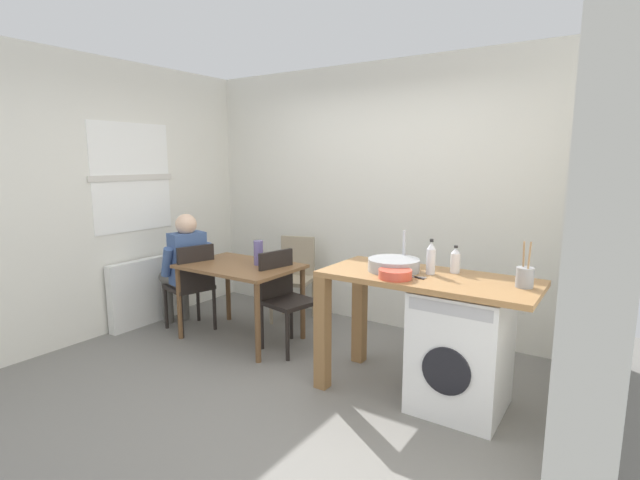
{
  "coord_description": "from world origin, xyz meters",
  "views": [
    {
      "loc": [
        2.18,
        -2.65,
        1.73
      ],
      "look_at": [
        0.12,
        0.45,
        1.09
      ],
      "focal_mm": 26.27,
      "sensor_mm": 36.0,
      "label": 1
    }
  ],
  "objects": [
    {
      "name": "ground_plane",
      "position": [
        0.0,
        0.0,
        0.0
      ],
      "size": [
        5.46,
        5.46,
        0.0
      ],
      "primitive_type": "plane",
      "color": "slate"
    },
    {
      "name": "wall_back",
      "position": [
        0.0,
        1.75,
        1.35
      ],
      "size": [
        4.6,
        0.1,
        2.7
      ],
      "primitive_type": "cube",
      "color": "silver",
      "rests_on": "ground_plane"
    },
    {
      "name": "wall_window_side",
      "position": [
        -2.15,
        0.0,
        1.35
      ],
      "size": [
        0.12,
        3.8,
        2.7
      ],
      "color": "silver",
      "rests_on": "ground_plane"
    },
    {
      "name": "wall_counter_side",
      "position": [
        2.15,
        0.0,
        1.35
      ],
      "size": [
        0.1,
        3.8,
        2.7
      ],
      "primitive_type": "cube",
      "color": "silver",
      "rests_on": "ground_plane"
    },
    {
      "name": "radiator",
      "position": [
        -2.02,
        0.3,
        0.35
      ],
      "size": [
        0.1,
        0.8,
        0.7
      ],
      "primitive_type": "cube",
      "color": "white",
      "rests_on": "ground_plane"
    },
    {
      "name": "dining_table",
      "position": [
        -0.88,
        0.56,
        0.64
      ],
      "size": [
        1.1,
        0.76,
        0.74
      ],
      "color": "brown",
      "rests_on": "ground_plane"
    },
    {
      "name": "chair_person_seat",
      "position": [
        -1.43,
        0.44,
        0.51
      ],
      "size": [
        0.49,
        0.49,
        0.9
      ],
      "rotation": [
        0.0,
        0.0,
        1.31
      ],
      "color": "black",
      "rests_on": "ground_plane"
    },
    {
      "name": "chair_opposite",
      "position": [
        -0.4,
        0.63,
        0.51
      ],
      "size": [
        0.47,
        0.47,
        0.9
      ],
      "rotation": [
        0.0,
        0.0,
        -1.77
      ],
      "color": "black",
      "rests_on": "ground_plane"
    },
    {
      "name": "chair_spare_by_wall",
      "position": [
        -0.8,
        1.33,
        0.51
      ],
      "size": [
        0.5,
        0.5,
        0.9
      ],
      "rotation": [
        0.0,
        0.0,
        3.44
      ],
      "color": "gray",
      "rests_on": "ground_plane"
    },
    {
      "name": "seated_person",
      "position": [
        -1.58,
        0.48,
        0.67
      ],
      "size": [
        0.55,
        0.54,
        1.2
      ],
      "rotation": [
        0.0,
        0.0,
        1.31
      ],
      "color": "#595651",
      "rests_on": "ground_plane"
    },
    {
      "name": "kitchen_counter",
      "position": [
        0.82,
        0.45,
        0.76
      ],
      "size": [
        1.5,
        0.68,
        0.92
      ],
      "color": "#9E7042",
      "rests_on": "ground_plane"
    },
    {
      "name": "washing_machine",
      "position": [
        1.29,
        0.45,
        0.43
      ],
      "size": [
        0.6,
        0.61,
        0.86
      ],
      "color": "white",
      "rests_on": "ground_plane"
    },
    {
      "name": "sink_basin",
      "position": [
        0.77,
        0.45,
        0.97
      ],
      "size": [
        0.38,
        0.38,
        0.09
      ],
      "primitive_type": "cylinder",
      "color": "#9EA0A5",
      "rests_on": "kitchen_counter"
    },
    {
      "name": "tap",
      "position": [
        0.77,
        0.63,
        1.06
      ],
      "size": [
        0.02,
        0.02,
        0.28
      ],
      "primitive_type": "cylinder",
      "color": "#B2B2B7",
      "rests_on": "kitchen_counter"
    },
    {
      "name": "bottle_tall_green",
      "position": [
        1.03,
        0.51,
        1.04
      ],
      "size": [
        0.06,
        0.06,
        0.26
      ],
      "color": "silver",
      "rests_on": "kitchen_counter"
    },
    {
      "name": "bottle_squat_brown",
      "position": [
        1.16,
        0.65,
        1.01
      ],
      "size": [
        0.07,
        0.07,
        0.2
      ],
      "color": "silver",
      "rests_on": "kitchen_counter"
    },
    {
      "name": "mixing_bowl",
      "position": [
        0.87,
        0.25,
        0.96
      ],
      "size": [
        0.23,
        0.23,
        0.06
      ],
      "color": "#D84C38",
      "rests_on": "kitchen_counter"
    },
    {
      "name": "utensil_crock",
      "position": [
        1.66,
        0.5,
        0.99
      ],
      "size": [
        0.11,
        0.11,
        0.3
      ],
      "color": "gray",
      "rests_on": "kitchen_counter"
    },
    {
      "name": "vase",
      "position": [
        -0.73,
        0.66,
        0.86
      ],
      "size": [
        0.09,
        0.09,
        0.23
      ],
      "primitive_type": "cylinder",
      "color": "slate",
      "rests_on": "dining_table"
    },
    {
      "name": "scissors",
      "position": [
        0.98,
        0.35,
        0.92
      ],
      "size": [
        0.15,
        0.06,
        0.01
      ],
      "color": "#B2B2B7",
      "rests_on": "kitchen_counter"
    }
  ]
}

